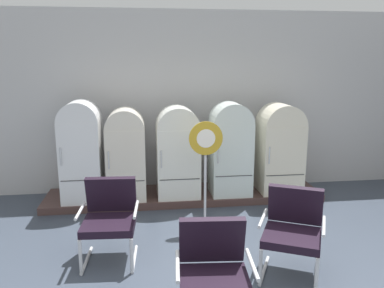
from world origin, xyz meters
name	(u,v)px	position (x,y,z in m)	size (l,w,h in m)	color
back_wall	(180,102)	(0.00, 3.66, 1.62)	(11.76, 0.12, 3.22)	silver
display_plinth	(184,195)	(0.00, 3.02, 0.06)	(4.68, 0.95, 0.12)	#4A3330
refrigerator_0	(81,148)	(-1.68, 2.92, 0.98)	(0.63, 0.69, 1.62)	white
refrigerator_1	(126,151)	(-0.97, 2.91, 0.91)	(0.62, 0.68, 1.48)	silver
refrigerator_2	(178,149)	(-0.12, 2.90, 0.91)	(0.70, 0.65, 1.51)	white
refrigerator_3	(231,146)	(0.77, 2.88, 0.95)	(0.66, 0.61, 1.56)	silver
refrigerator_4	(280,146)	(1.64, 2.91, 0.92)	(0.71, 0.67, 1.52)	silver
armchair_left	(110,215)	(-1.11, 1.11, 0.55)	(0.71, 0.73, 0.97)	silver
armchair_right	(293,227)	(0.94, 0.50, 0.55)	(0.86, 0.89, 0.97)	silver
armchair_center	(214,270)	(-0.10, -0.27, 0.55)	(0.72, 0.74, 0.97)	silver
sign_stand	(205,174)	(0.18, 1.91, 0.78)	(0.48, 0.32, 1.53)	#2D2D30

